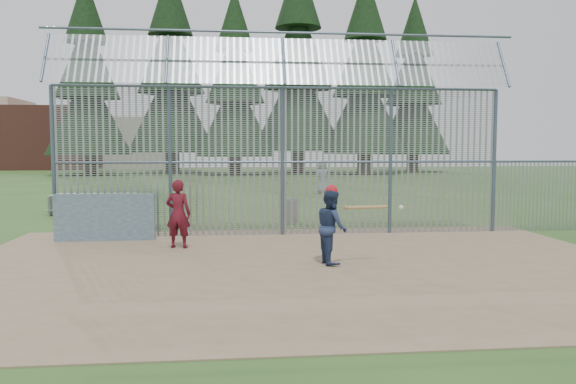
{
  "coord_description": "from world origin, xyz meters",
  "views": [
    {
      "loc": [
        -1.38,
        -11.66,
        2.37
      ],
      "look_at": [
        0.0,
        2.0,
        1.3
      ],
      "focal_mm": 35.0,
      "sensor_mm": 36.0,
      "label": 1
    }
  ],
  "objects": [
    {
      "name": "bg_kid_seated",
      "position": [
        1.27,
        16.64,
        0.5
      ],
      "size": [
        0.62,
        0.52,
        0.99
      ],
      "primitive_type": "imported",
      "rotation": [
        0.0,
        0.0,
        2.55
      ],
      "color": "slate",
      "rests_on": "ground"
    },
    {
      "name": "dirt_infield",
      "position": [
        0.0,
        -0.5,
        0.01
      ],
      "size": [
        14.0,
        10.0,
        0.02
      ],
      "primitive_type": "cube",
      "color": "#756047",
      "rests_on": "ground"
    },
    {
      "name": "dugout_wall",
      "position": [
        -4.6,
        2.9,
        0.62
      ],
      "size": [
        2.5,
        0.12,
        1.2
      ],
      "primitive_type": "cube",
      "color": "#38566B",
      "rests_on": "dirt_infield"
    },
    {
      "name": "distant_buildings",
      "position": [
        -23.18,
        56.49,
        3.6
      ],
      "size": [
        26.5,
        10.5,
        8.0
      ],
      "color": "brown",
      "rests_on": "ground"
    },
    {
      "name": "conifer_row",
      "position": [
        1.93,
        41.51,
        10.83
      ],
      "size": [
        38.48,
        12.26,
        20.2
      ],
      "color": "#332319",
      "rests_on": "ground"
    },
    {
      "name": "bg_kid_standing",
      "position": [
        3.34,
        17.24,
        0.87
      ],
      "size": [
        1.02,
        0.94,
        1.74
      ],
      "primitive_type": "imported",
      "rotation": [
        0.0,
        0.0,
        3.74
      ],
      "color": "slate",
      "rests_on": "ground"
    },
    {
      "name": "bleacher",
      "position": [
        -6.36,
        9.04,
        0.41
      ],
      "size": [
        3.0,
        0.95,
        0.72
      ],
      "color": "gray",
      "rests_on": "ground"
    },
    {
      "name": "batting_gear",
      "position": [
        0.84,
        -0.52,
        1.43
      ],
      "size": [
        1.52,
        0.47,
        0.5
      ],
      "color": "#B01720",
      "rests_on": "ground"
    },
    {
      "name": "onlooker",
      "position": [
        -2.64,
        1.67,
        0.83
      ],
      "size": [
        0.66,
        0.5,
        1.62
      ],
      "primitive_type": "imported",
      "rotation": [
        0.0,
        0.0,
        2.94
      ],
      "color": "maroon",
      "rests_on": "dirt_infield"
    },
    {
      "name": "batter",
      "position": [
        0.64,
        -0.47,
        0.78
      ],
      "size": [
        0.67,
        0.81,
        1.51
      ],
      "primitive_type": "imported",
      "rotation": [
        0.0,
        0.0,
        1.7
      ],
      "color": "navy",
      "rests_on": "dirt_infield"
    },
    {
      "name": "backstop_fence",
      "position": [
        1.81,
        3.43,
        2.36
      ],
      "size": [
        20.09,
        0.81,
        5.3
      ],
      "color": "#47566B",
      "rests_on": "ground"
    },
    {
      "name": "trash_can",
      "position": [
        0.51,
        5.98,
        0.38
      ],
      "size": [
        0.56,
        0.56,
        0.82
      ],
      "color": "#999DA2",
      "rests_on": "ground"
    },
    {
      "name": "ground",
      "position": [
        0.0,
        0.0,
        0.0
      ],
      "size": [
        120.0,
        120.0,
        0.0
      ],
      "primitive_type": "plane",
      "color": "#2D511E",
      "rests_on": "ground"
    }
  ]
}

